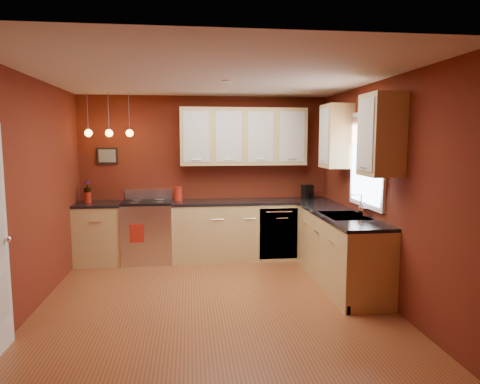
{
  "coord_description": "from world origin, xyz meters",
  "views": [
    {
      "loc": [
        -0.26,
        -4.89,
        1.89
      ],
      "look_at": [
        0.44,
        1.0,
        1.17
      ],
      "focal_mm": 32.0,
      "sensor_mm": 36.0,
      "label": 1
    }
  ],
  "objects": [
    {
      "name": "base_cabinets_right",
      "position": [
        1.7,
        0.45,
        0.45
      ],
      "size": [
        0.6,
        2.1,
        0.9
      ],
      "primitive_type": "cube",
      "color": "tan",
      "rests_on": "floor"
    },
    {
      "name": "counter_right",
      "position": [
        1.7,
        0.45,
        0.92
      ],
      "size": [
        0.62,
        2.1,
        0.04
      ],
      "primitive_type": "cube",
      "color": "black",
      "rests_on": "base_cabinets_right"
    },
    {
      "name": "window",
      "position": [
        1.97,
        0.3,
        1.69
      ],
      "size": [
        0.06,
        1.02,
        1.22
      ],
      "color": "white",
      "rests_on": "wall_right"
    },
    {
      "name": "wall_right",
      "position": [
        2.0,
        0.0,
        1.3
      ],
      "size": [
        0.02,
        4.2,
        2.6
      ],
      "primitive_type": "cube",
      "color": "maroon",
      "rests_on": "floor"
    },
    {
      "name": "floor",
      "position": [
        0.0,
        0.0,
        0.0
      ],
      "size": [
        4.2,
        4.2,
        0.0
      ],
      "primitive_type": "plane",
      "color": "brown",
      "rests_on": "ground"
    },
    {
      "name": "flowers",
      "position": [
        -1.82,
        1.84,
        1.18
      ],
      "size": [
        0.12,
        0.12,
        0.2
      ],
      "primitive_type": "imported",
      "rotation": [
        0.0,
        0.0,
        0.12
      ],
      "color": "#A51F11",
      "rests_on": "red_vase"
    },
    {
      "name": "gas_range",
      "position": [
        -0.92,
        1.8,
        0.48
      ],
      "size": [
        0.76,
        0.64,
        1.11
      ],
      "color": "silver",
      "rests_on": "floor"
    },
    {
      "name": "upper_cabinets_back",
      "position": [
        0.6,
        1.93,
        1.95
      ],
      "size": [
        2.0,
        0.35,
        0.9
      ],
      "primitive_type": "cube",
      "color": "tan",
      "rests_on": "wall_back"
    },
    {
      "name": "ceiling",
      "position": [
        0.0,
        0.0,
        2.6
      ],
      "size": [
        4.0,
        4.2,
        0.02
      ],
      "primitive_type": "cube",
      "color": "beige",
      "rests_on": "wall_back"
    },
    {
      "name": "coffee_maker",
      "position": [
        1.65,
        1.87,
        1.05
      ],
      "size": [
        0.2,
        0.2,
        0.23
      ],
      "rotation": [
        0.0,
        0.0,
        0.37
      ],
      "color": "black",
      "rests_on": "counter_back_right"
    },
    {
      "name": "dish_towel",
      "position": [
        -1.05,
        1.47,
        0.52
      ],
      "size": [
        0.21,
        0.01,
        0.28
      ],
      "primitive_type": "cube",
      "color": "#A51F11",
      "rests_on": "gas_range"
    },
    {
      "name": "base_cabinets_back_right",
      "position": [
        0.73,
        1.8,
        0.45
      ],
      "size": [
        2.54,
        0.6,
        0.9
      ],
      "primitive_type": "cube",
      "color": "tan",
      "rests_on": "floor"
    },
    {
      "name": "dishwasher_front",
      "position": [
        1.1,
        1.51,
        0.45
      ],
      "size": [
        0.6,
        0.02,
        0.8
      ],
      "primitive_type": "cube",
      "color": "silver",
      "rests_on": "base_cabinets_back_right"
    },
    {
      "name": "wall_left",
      "position": [
        -2.0,
        0.0,
        1.3
      ],
      "size": [
        0.02,
        4.2,
        2.6
      ],
      "primitive_type": "cube",
      "color": "maroon",
      "rests_on": "floor"
    },
    {
      "name": "counter_back_right",
      "position": [
        0.73,
        1.8,
        0.92
      ],
      "size": [
        2.54,
        0.62,
        0.04
      ],
      "primitive_type": "cube",
      "color": "black",
      "rests_on": "base_cabinets_back_right"
    },
    {
      "name": "base_cabinets_back_left",
      "position": [
        -1.65,
        1.8,
        0.45
      ],
      "size": [
        0.7,
        0.6,
        0.9
      ],
      "primitive_type": "cube",
      "color": "tan",
      "rests_on": "floor"
    },
    {
      "name": "soap_pump",
      "position": [
        1.9,
        0.19,
        1.03
      ],
      "size": [
        0.11,
        0.11,
        0.19
      ],
      "primitive_type": "imported",
      "rotation": [
        0.0,
        0.0,
        0.38
      ],
      "color": "white",
      "rests_on": "counter_right"
    },
    {
      "name": "wall_picture",
      "position": [
        -1.55,
        2.08,
        1.65
      ],
      "size": [
        0.32,
        0.03,
        0.26
      ],
      "primitive_type": "cube",
      "color": "black",
      "rests_on": "wall_back"
    },
    {
      "name": "wall_front",
      "position": [
        0.0,
        -2.1,
        1.3
      ],
      "size": [
        4.0,
        0.02,
        2.6
      ],
      "primitive_type": "cube",
      "color": "maroon",
      "rests_on": "floor"
    },
    {
      "name": "upper_cabinets_right",
      "position": [
        1.82,
        0.32,
        1.95
      ],
      "size": [
        0.35,
        1.95,
        0.9
      ],
      "primitive_type": "cube",
      "color": "tan",
      "rests_on": "wall_right"
    },
    {
      "name": "red_canister",
      "position": [
        -0.45,
        1.9,
        1.05
      ],
      "size": [
        0.15,
        0.15,
        0.22
      ],
      "color": "#A51F11",
      "rests_on": "counter_back_right"
    },
    {
      "name": "sink",
      "position": [
        1.7,
        0.3,
        0.92
      ],
      "size": [
        0.5,
        0.7,
        0.33
      ],
      "color": "gray",
      "rests_on": "counter_right"
    },
    {
      "name": "wall_back",
      "position": [
        0.0,
        2.1,
        1.3
      ],
      "size": [
        4.0,
        0.02,
        2.6
      ],
      "primitive_type": "cube",
      "color": "maroon",
      "rests_on": "floor"
    },
    {
      "name": "counter_back_left",
      "position": [
        -1.65,
        1.8,
        0.92
      ],
      "size": [
        0.7,
        0.62,
        0.04
      ],
      "primitive_type": "cube",
      "color": "black",
      "rests_on": "base_cabinets_back_left"
    },
    {
      "name": "pendant_lights",
      "position": [
        -1.45,
        1.75,
        2.01
      ],
      "size": [
        0.71,
        0.11,
        0.66
      ],
      "color": "gray",
      "rests_on": "ceiling"
    },
    {
      "name": "red_vase",
      "position": [
        -1.82,
        1.84,
        1.02
      ],
      "size": [
        0.1,
        0.1,
        0.16
      ],
      "primitive_type": "cylinder",
      "color": "#A51F11",
      "rests_on": "counter_back_left"
    }
  ]
}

